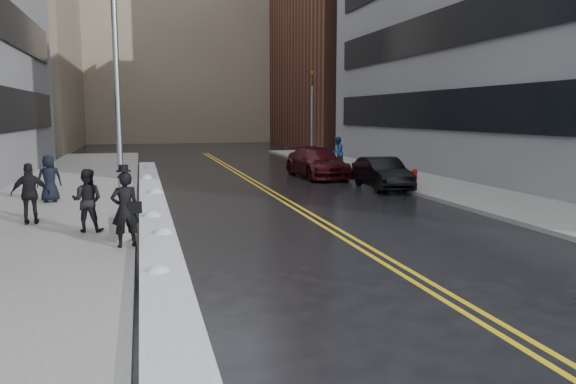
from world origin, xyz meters
TOP-DOWN VIEW (x-y plane):
  - ground at (0.00, 0.00)m, footprint 160.00×160.00m
  - sidewalk_west at (-5.75, 10.00)m, footprint 5.50×50.00m
  - sidewalk_east at (10.00, 10.00)m, footprint 4.00×50.00m
  - lane_line_left at (2.35, 10.00)m, footprint 0.12×50.00m
  - lane_line_right at (2.65, 10.00)m, footprint 0.12×50.00m
  - snow_ridge at (-2.45, 8.00)m, footprint 0.90×30.00m
  - building_east_far at (19.00, 42.00)m, footprint 14.00×20.00m
  - building_far at (2.00, 60.00)m, footprint 36.00×16.00m
  - lamppost at (-3.30, 2.00)m, footprint 0.65×0.65m
  - fire_hydrant at (9.00, 10.00)m, footprint 0.26×0.26m
  - traffic_signal at (8.50, 24.00)m, footprint 0.16×0.20m
  - pedestrian_fedora at (-3.20, 1.03)m, footprint 0.74×0.57m
  - pedestrian_b at (-4.23, 3.13)m, footprint 0.95×0.81m
  - pedestrian_c at (-6.00, 8.85)m, footprint 0.95×0.74m
  - pedestrian_d at (-5.90, 4.64)m, footprint 1.07×0.52m
  - pedestrian_east at (8.48, 18.71)m, footprint 1.12×1.11m
  - car_black at (7.50, 10.17)m, footprint 1.73×4.34m
  - car_maroon at (6.11, 15.27)m, footprint 2.43×5.45m

SIDE VIEW (x-z plane):
  - ground at x=0.00m, z-range 0.00..0.00m
  - lane_line_left at x=2.35m, z-range 0.00..0.01m
  - lane_line_right at x=2.65m, z-range 0.00..0.01m
  - sidewalk_west at x=-5.75m, z-range 0.00..0.15m
  - sidewalk_east at x=10.00m, z-range 0.00..0.15m
  - snow_ridge at x=-2.45m, z-range 0.00..0.34m
  - fire_hydrant at x=9.00m, z-range 0.18..0.91m
  - car_black at x=7.50m, z-range 0.00..1.40m
  - car_maroon at x=6.11m, z-range 0.00..1.55m
  - pedestrian_b at x=-4.23m, z-range 0.15..1.85m
  - pedestrian_c at x=-6.00m, z-range 0.15..1.86m
  - pedestrian_d at x=-5.90m, z-range 0.15..1.91m
  - pedestrian_fedora at x=-3.20m, z-range 0.15..1.96m
  - pedestrian_east at x=8.48m, z-range 0.15..1.98m
  - lamppost at x=-3.30m, z-range -1.28..6.35m
  - traffic_signal at x=8.50m, z-range 0.40..6.40m
  - building_far at x=2.00m, z-range 0.00..22.00m
  - building_east_far at x=19.00m, z-range 0.00..28.00m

